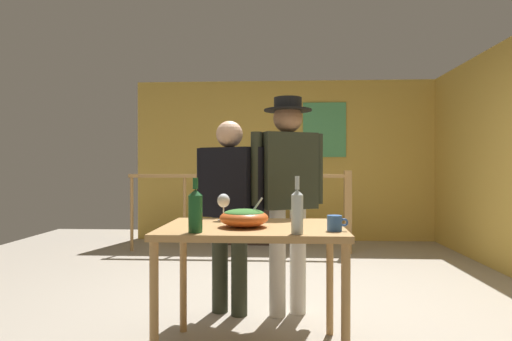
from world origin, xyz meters
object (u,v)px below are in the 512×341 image
salad_bowl (244,217)px  framed_picture (324,130)px  serving_table (253,240)px  stair_railing (277,201)px  wine_bottle_green (195,210)px  person_standing_right (288,184)px  flat_screen_tv (254,188)px  person_standing_left (229,200)px  mug_blue (335,223)px  wine_bottle_clear (297,211)px  tv_console (254,226)px  wine_glass (224,202)px

salad_bowl → framed_picture: bearing=77.7°
serving_table → stair_railing: bearing=87.7°
wine_bottle_green → person_standing_right: person_standing_right is taller
flat_screen_tv → person_standing_left: (-0.01, -3.19, 0.06)m
wine_bottle_green → mug_blue: size_ratio=2.53×
salad_bowl → person_standing_left: person_standing_left is taller
person_standing_right → flat_screen_tv: bearing=-105.9°
wine_bottle_green → mug_blue: (0.79, 0.10, -0.08)m
wine_bottle_clear → wine_bottle_green: bearing=177.5°
tv_console → salad_bowl: bearing=-87.5°
stair_railing → serving_table: size_ratio=2.76×
salad_bowl → wine_bottle_clear: wine_bottle_clear is taller
tv_console → wine_bottle_clear: size_ratio=2.83×
flat_screen_tv → wine_bottle_clear: size_ratio=2.17×
salad_bowl → wine_glass: (-0.17, 0.32, 0.07)m
wine_glass → wine_bottle_clear: 0.75m
wine_bottle_clear → person_standing_left: (-0.50, 1.08, -0.02)m
stair_railing → framed_picture: bearing=52.7°
stair_railing → salad_bowl: size_ratio=10.35×
flat_screen_tv → mug_blue: (0.71, -4.15, 0.00)m
framed_picture → wine_bottle_green: 4.80m
serving_table → wine_bottle_clear: (0.26, -0.32, 0.22)m
salad_bowl → person_standing_right: (0.28, 0.82, 0.17)m
tv_console → serving_table: bearing=-86.8°
mug_blue → person_standing_right: 1.00m
wine_bottle_clear → mug_blue: (0.22, 0.12, -0.08)m
framed_picture → wine_glass: 4.25m
stair_railing → wine_glass: (-0.35, -3.01, 0.22)m
wine_bottle_clear → wine_bottle_green: size_ratio=1.04×
flat_screen_tv → salad_bowl: (0.18, -4.01, 0.02)m
tv_console → mug_blue: (0.71, -4.18, 0.58)m
salad_bowl → wine_bottle_green: wine_bottle_green is taller
framed_picture → tv_console: size_ratio=0.97×
stair_railing → salad_bowl: 3.34m
stair_railing → wine_bottle_clear: size_ratio=9.76×
mug_blue → person_standing_right: person_standing_right is taller
salad_bowl → person_standing_right: bearing=70.8°
wine_glass → wine_bottle_green: size_ratio=0.60×
tv_console → salad_bowl: (0.18, -4.04, 0.60)m
wine_glass → wine_bottle_clear: (0.48, -0.58, -0.00)m
tv_console → person_standing_right: 3.35m
wine_glass → salad_bowl: bearing=-62.5°
framed_picture → flat_screen_tv: size_ratio=1.26×
serving_table → person_standing_right: (0.23, 0.75, 0.33)m
wine_bottle_green → framed_picture: bearing=75.3°
framed_picture → salad_bowl: (-0.94, -4.33, -0.91)m
stair_railing → mug_blue: (0.35, -3.47, 0.14)m
stair_railing → flat_screen_tv: bearing=117.6°
tv_console → flat_screen_tv: 0.58m
stair_railing → wine_glass: size_ratio=16.85×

